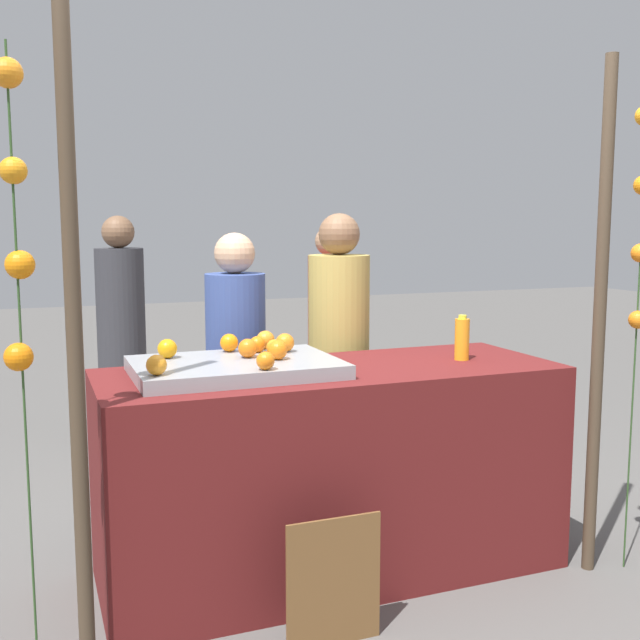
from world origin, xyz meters
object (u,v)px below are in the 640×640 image
Objects in this scene: vendor_right at (339,376)px; stall_counter at (332,470)px; juice_bottle at (462,339)px; orange_0 at (285,343)px; orange_1 at (229,343)px; chalkboard_sign at (333,583)px; vendor_left at (237,392)px.

stall_counter is at bearing -115.10° from vendor_right.
vendor_right is at bearing 117.12° from juice_bottle.
stall_counter is 0.87m from juice_bottle.
orange_1 is at bearing 157.11° from orange_0.
stall_counter is 0.75m from orange_1.
stall_counter reaches higher than chalkboard_sign.
stall_counter is 0.78m from vendor_right.
vendor_left reaches higher than stall_counter.
vendor_left is (-0.09, 0.52, -0.33)m from orange_0.
juice_bottle is at bearing -14.81° from orange_1.
juice_bottle is at bearing -12.37° from orange_0.
chalkboard_sign is 1.34m from vendor_left.
orange_1 reaches higher than stall_counter.
chalkboard_sign is at bearing -78.01° from orange_1.
stall_counter is at bearing 68.24° from chalkboard_sign.
orange_0 is at bearing -79.78° from vendor_left.
stall_counter is at bearing -68.46° from vendor_left.
stall_counter is 0.62m from orange_0.
vendor_right reaches higher than chalkboard_sign.
chalkboard_sign is (-0.88, -0.55, -0.80)m from juice_bottle.
orange_0 is 0.05× the size of vendor_right.
orange_0 is 0.40× the size of juice_bottle.
orange_1 is at bearing 165.19° from juice_bottle.
orange_1 is 1.10m from juice_bottle.
orange_1 is at bearing 148.24° from stall_counter.
vendor_right is (0.54, 1.23, 0.52)m from chalkboard_sign.
orange_1 is 0.16× the size of chalkboard_sign.
orange_1 is (-0.41, 0.25, 0.58)m from stall_counter.
chalkboard_sign is 1.44m from vendor_right.
juice_bottle is at bearing -37.27° from vendor_left.
vendor_right is (0.57, -0.02, 0.05)m from vendor_left.
orange_1 is 0.86m from vendor_right.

